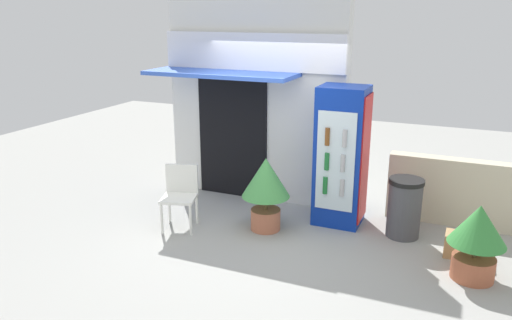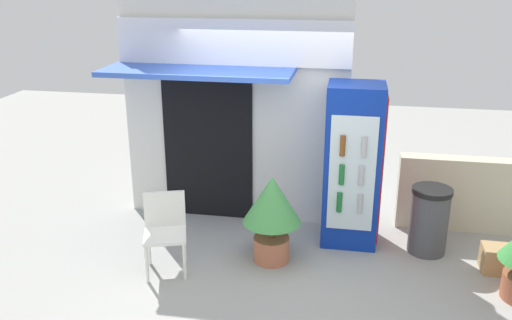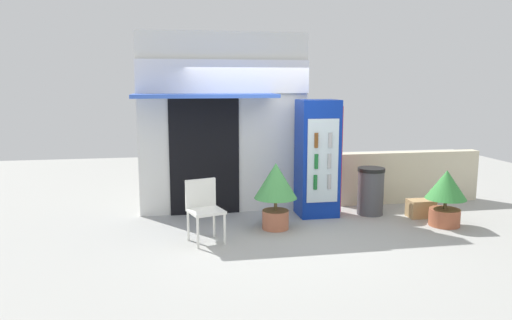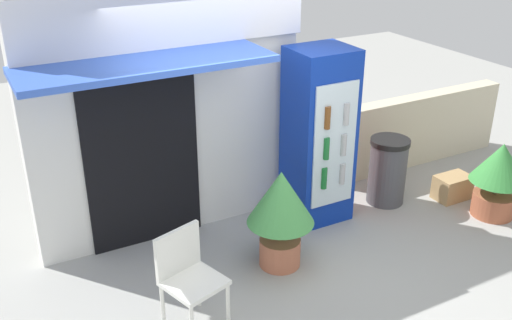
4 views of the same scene
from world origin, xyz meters
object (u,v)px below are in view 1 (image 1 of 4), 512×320
(drink_cooler, at_px, (341,156))
(trash_bin, at_px, (404,208))
(potted_plant_near_shop, at_px, (266,185))
(cardboard_box, at_px, (463,246))
(potted_plant_curbside, at_px, (477,236))
(plastic_chair, at_px, (180,192))

(drink_cooler, distance_m, trash_bin, 1.09)
(drink_cooler, xyz_separation_m, potted_plant_near_shop, (-0.87, -0.66, -0.33))
(cardboard_box, bearing_deg, trash_bin, 156.83)
(potted_plant_near_shop, bearing_deg, cardboard_box, 4.55)
(cardboard_box, bearing_deg, potted_plant_curbside, -76.84)
(cardboard_box, bearing_deg, drink_cooler, 164.97)
(plastic_chair, bearing_deg, trash_bin, 17.36)
(potted_plant_curbside, bearing_deg, potted_plant_near_shop, 173.37)
(plastic_chair, distance_m, trash_bin, 3.06)
(plastic_chair, bearing_deg, drink_cooler, 27.35)
(plastic_chair, bearing_deg, cardboard_box, 9.00)
(potted_plant_curbside, relative_size, cardboard_box, 2.07)
(potted_plant_curbside, relative_size, trash_bin, 1.10)
(trash_bin, relative_size, cardboard_box, 1.88)
(plastic_chair, distance_m, potted_plant_curbside, 3.81)
(trash_bin, bearing_deg, potted_plant_near_shop, -163.42)
(potted_plant_near_shop, bearing_deg, trash_bin, 16.58)
(drink_cooler, relative_size, cardboard_box, 4.57)
(potted_plant_curbside, bearing_deg, cardboard_box, 103.16)
(trash_bin, bearing_deg, drink_cooler, 172.32)
(trash_bin, xyz_separation_m, cardboard_box, (0.77, -0.33, -0.26))
(potted_plant_near_shop, distance_m, cardboard_box, 2.61)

